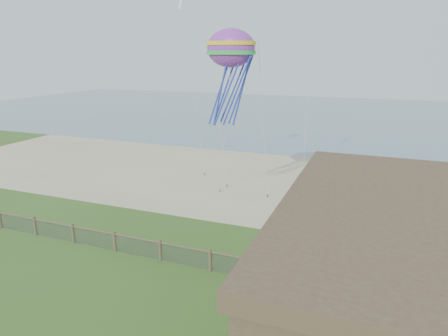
{
  "coord_description": "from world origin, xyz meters",
  "views": [
    {
      "loc": [
        7.47,
        -11.3,
        11.03
      ],
      "look_at": [
        0.0,
        8.0,
        5.13
      ],
      "focal_mm": 32.0,
      "sensor_mm": 36.0,
      "label": 1
    }
  ],
  "objects": [
    {
      "name": "sand_beach",
      "position": [
        0.0,
        22.0,
        0.0
      ],
      "size": [
        72.0,
        20.0,
        0.02
      ],
      "primitive_type": "cube",
      "color": "tan",
      "rests_on": "ground"
    },
    {
      "name": "ocean",
      "position": [
        0.0,
        66.0,
        0.0
      ],
      "size": [
        160.0,
        68.0,
        0.02
      ],
      "primitive_type": "cube",
      "color": "slate",
      "rests_on": "ground"
    },
    {
      "name": "octopus_kite",
      "position": [
        -2.17,
        14.89,
        9.63
      ],
      "size": [
        3.47,
        2.47,
        7.08
      ],
      "primitive_type": null,
      "rotation": [
        0.0,
        0.0,
        -0.01
      ],
      "color": "#FF286C"
    },
    {
      "name": "chainlink_fence",
      "position": [
        0.0,
        6.0,
        0.55
      ],
      "size": [
        36.2,
        0.2,
        1.25
      ],
      "primitive_type": null,
      "color": "#483828",
      "rests_on": "ground"
    },
    {
      "name": "picnic_table",
      "position": [
        6.39,
        5.0,
        0.36
      ],
      "size": [
        2.03,
        1.77,
        0.72
      ],
      "primitive_type": null,
      "rotation": [
        0.0,
        0.0,
        0.32
      ],
      "color": "brown",
      "rests_on": "ground"
    }
  ]
}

